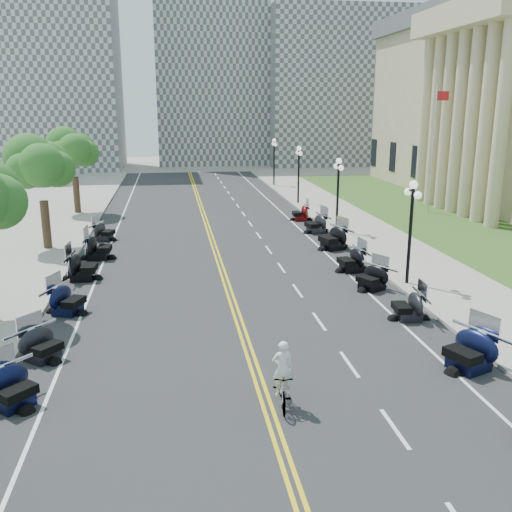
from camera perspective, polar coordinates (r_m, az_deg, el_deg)
name	(u,v)px	position (r m, az deg, el deg)	size (l,w,h in m)	color
ground	(241,326)	(22.72, -1.56, -7.01)	(160.00, 160.00, 0.00)	gray
road	(219,260)	(32.17, -3.74, -0.45)	(16.00, 90.00, 0.01)	#333335
centerline_yellow_a	(217,260)	(32.16, -3.96, -0.44)	(0.12, 90.00, 0.00)	yellow
centerline_yellow_b	(221,260)	(32.18, -3.53, -0.43)	(0.12, 90.00, 0.00)	yellow
edge_line_north	(329,256)	(33.29, 7.30, -0.01)	(0.12, 90.00, 0.00)	white
edge_line_south	(102,265)	(32.30, -15.13, -0.86)	(0.12, 90.00, 0.00)	white
lane_dash_4	(395,428)	(16.46, 13.70, -16.41)	(0.12, 2.00, 0.00)	white
lane_dash_5	(349,364)	(19.76, 9.32, -10.63)	(0.12, 2.00, 0.00)	white
lane_dash_6	(319,321)	(23.29, 6.33, -6.51)	(0.12, 2.00, 0.00)	white
lane_dash_7	(298,291)	(26.94, 4.17, -3.47)	(0.12, 2.00, 0.00)	white
lane_dash_8	(281,268)	(30.68, 2.54, -1.17)	(0.12, 2.00, 0.00)	white
lane_dash_9	(269,250)	(34.48, 1.28, 0.63)	(0.12, 2.00, 0.00)	white
lane_dash_10	(259,235)	(38.32, 0.26, 2.07)	(0.12, 2.00, 0.00)	white
lane_dash_11	(250,224)	(42.19, -0.57, 3.25)	(0.12, 2.00, 0.00)	white
lane_dash_12	(243,214)	(46.08, -1.27, 4.23)	(0.12, 2.00, 0.00)	white
lane_dash_13	(238,206)	(49.99, -1.85, 5.05)	(0.12, 2.00, 0.00)	white
lane_dash_14	(233,199)	(53.92, -2.35, 5.76)	(0.12, 2.00, 0.00)	white
lane_dash_15	(228,192)	(57.85, -2.79, 6.37)	(0.12, 2.00, 0.00)	white
lane_dash_16	(224,187)	(61.79, -3.17, 6.90)	(0.12, 2.00, 0.00)	white
lane_dash_17	(221,182)	(65.74, -3.51, 7.36)	(0.12, 2.00, 0.00)	white
lane_dash_18	(218,178)	(69.69, -3.80, 7.78)	(0.12, 2.00, 0.00)	white
lane_dash_19	(216,174)	(73.65, -4.07, 8.15)	(0.12, 2.00, 0.00)	white
sidewalk_north	(396,252)	(34.60, 13.85, 0.35)	(5.00, 90.00, 0.15)	#9E9991
sidewalk_south	(24,267)	(33.03, -22.21, -1.01)	(5.00, 90.00, 0.15)	#9E9991
lawn	(445,223)	(44.59, 18.35, 3.17)	(9.00, 60.00, 0.10)	#356023
distant_block_a	(49,71)	(84.50, -19.99, 17.00)	(18.00, 14.00, 26.00)	gray
distant_block_b	(210,60)	(89.43, -4.58, 18.91)	(16.00, 12.00, 30.00)	gray
distant_block_c	(333,89)	(89.42, 7.69, 16.26)	(20.00, 14.00, 22.00)	gray
street_lamp_2	(410,233)	(27.93, 15.16, 2.20)	(0.50, 1.20, 4.90)	black
street_lamp_3	(338,195)	(39.02, 8.17, 6.02)	(0.50, 1.20, 4.90)	black
street_lamp_4	(299,175)	(50.53, 4.28, 8.09)	(0.50, 1.20, 4.90)	black
street_lamp_5	(274,162)	(62.23, 1.82, 9.37)	(0.50, 1.20, 4.90)	black
flagpole	(432,151)	(47.72, 17.22, 9.99)	(1.10, 0.20, 10.00)	silver
tree_3	(41,171)	(35.93, -20.71, 7.94)	(4.80, 4.80, 9.20)	#235619
tree_4	(73,155)	(47.68, -17.79, 9.64)	(4.80, 4.80, 9.20)	#235619
motorcycle_n_4	(470,348)	(20.14, 20.60, -8.64)	(2.13, 2.13, 1.49)	black
motorcycle_n_5	(409,304)	(23.95, 15.03, -4.70)	(1.85, 1.85, 1.30)	black
motorcycle_n_6	(372,276)	(27.42, 11.53, -2.00)	(1.88, 1.88, 1.31)	black
motorcycle_n_7	(352,259)	(30.23, 9.55, -0.27)	(1.98, 1.98, 1.39)	black
motorcycle_n_8	(333,237)	(34.80, 7.73, 1.94)	(2.24, 2.24, 1.57)	black
motorcycle_n_9	(316,223)	(39.23, 6.04, 3.34)	(2.06, 2.06, 1.44)	black
motorcycle_n_10	(300,212)	(43.52, 4.47, 4.42)	(1.87, 1.87, 1.31)	#590A0C
motorcycle_s_4	(11,385)	(18.18, -23.31, -11.78)	(1.90, 1.90, 1.33)	black
motorcycle_s_5	(41,343)	(20.91, -20.68, -8.11)	(1.81, 1.81, 1.27)	black
motorcycle_s_6	(67,298)	(25.05, -18.40, -4.02)	(1.95, 1.95, 1.36)	black
motorcycle_s_7	(82,265)	(29.66, -17.01, -0.89)	(2.15, 2.15, 1.51)	black
motorcycle_s_8	(98,246)	(33.43, -15.51, 0.96)	(2.17, 2.17, 1.52)	black
motorcycle_s_9	(104,231)	(38.11, -14.97, 2.47)	(1.84, 1.84, 1.29)	black
bicycle	(282,388)	(16.84, 2.64, -13.08)	(0.52, 1.85, 1.11)	#A51414
cyclist_rider	(283,343)	(16.24, 2.70, -8.73)	(0.61, 0.40, 1.67)	silver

